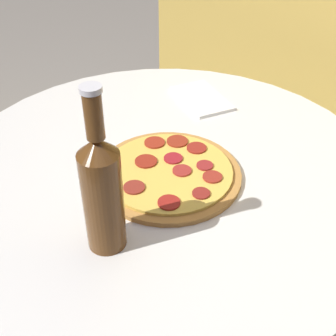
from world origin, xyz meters
The scene contains 4 objects.
table centered at (0.00, 0.00, 0.55)m, with size 0.88×0.88×0.73m.
pizza centered at (0.03, -0.02, 0.73)m, with size 0.28×0.28×0.02m.
beer_bottle centered at (0.09, -0.20, 0.84)m, with size 0.06×0.06×0.28m.
napkin centered at (-0.15, 0.24, 0.73)m, with size 0.18×0.14×0.01m.
Camera 1 is at (0.56, -0.48, 1.29)m, focal length 50.00 mm.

